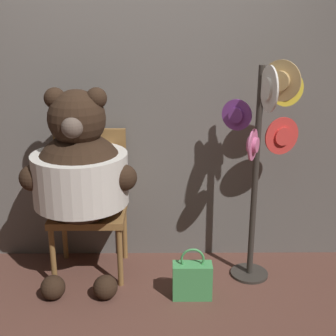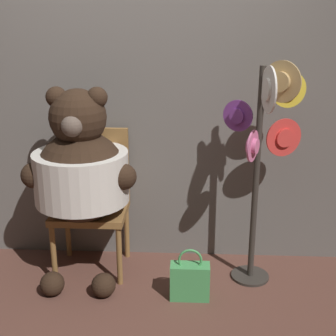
# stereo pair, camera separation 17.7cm
# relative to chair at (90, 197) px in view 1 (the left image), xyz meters

# --- Properties ---
(ground_plane) EXTENTS (14.00, 14.00, 0.00)m
(ground_plane) POSITION_rel_chair_xyz_m (0.36, -0.38, -0.58)
(ground_plane) COLOR brown
(wall_back) EXTENTS (8.00, 0.10, 2.38)m
(wall_back) POSITION_rel_chair_xyz_m (0.36, 0.23, 0.61)
(wall_back) COLOR #66605B
(wall_back) RESTS_ON ground_plane
(chair) EXTENTS (0.54, 0.46, 1.07)m
(chair) POSITION_rel_chair_xyz_m (0.00, 0.00, 0.00)
(chair) COLOR olive
(chair) RESTS_ON ground_plane
(teddy_bear) EXTENTS (0.81, 0.72, 1.42)m
(teddy_bear) POSITION_rel_chair_xyz_m (-0.03, -0.17, 0.25)
(teddy_bear) COLOR black
(teddy_bear) RESTS_ON ground_plane
(hat_display_rack) EXTENTS (0.55, 0.44, 1.60)m
(hat_display_rack) POSITION_rel_chair_xyz_m (1.24, -0.18, 0.46)
(hat_display_rack) COLOR #332D28
(hat_display_rack) RESTS_ON ground_plane
(handbag_on_ground) EXTENTS (0.27, 0.12, 0.38)m
(handbag_on_ground) POSITION_rel_chair_xyz_m (0.75, -0.45, -0.44)
(handbag_on_ground) COLOR #479E56
(handbag_on_ground) RESTS_ON ground_plane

